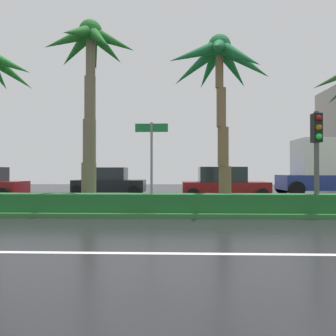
# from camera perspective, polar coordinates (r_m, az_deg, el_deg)

# --- Properties ---
(ground_plane) EXTENTS (90.00, 42.00, 0.10)m
(ground_plane) POSITION_cam_1_polar(r_m,az_deg,el_deg) (12.68, 0.21, -7.67)
(ground_plane) COLOR black
(near_lane_divider_stripe) EXTENTS (81.00, 0.14, 0.01)m
(near_lane_divider_stripe) POSITION_cam_1_polar(r_m,az_deg,el_deg) (5.79, -1.69, -15.84)
(near_lane_divider_stripe) COLOR white
(near_lane_divider_stripe) RESTS_ON ground_plane
(median_strip) EXTENTS (85.50, 4.00, 0.15)m
(median_strip) POSITION_cam_1_polar(r_m,az_deg,el_deg) (11.67, 0.07, -7.67)
(median_strip) COLOR #2D6B33
(median_strip) RESTS_ON ground_plane
(median_hedge) EXTENTS (76.50, 0.70, 0.60)m
(median_hedge) POSITION_cam_1_polar(r_m,az_deg,el_deg) (10.23, -0.15, -6.57)
(median_hedge) COLOR #1E6028
(median_hedge) RESTS_ON median_strip
(palm_tree_centre_left) EXTENTS (3.64, 3.70, 7.33)m
(palm_tree_centre_left) POSITION_cam_1_polar(r_m,az_deg,el_deg) (12.95, -14.46, 18.64)
(palm_tree_centre_left) COLOR #675E47
(palm_tree_centre_left) RESTS_ON median_strip
(palm_tree_centre) EXTENTS (4.28, 4.44, 6.76)m
(palm_tree_centre) POSITION_cam_1_polar(r_m,az_deg,el_deg) (12.66, 9.73, 17.66)
(palm_tree_centre) COLOR brown
(palm_tree_centre) RESTS_ON median_strip
(traffic_signal_median_right) EXTENTS (0.28, 0.43, 3.35)m
(traffic_signal_median_right) POSITION_cam_1_polar(r_m,az_deg,el_deg) (11.17, 26.32, 4.30)
(traffic_signal_median_right) COLOR #4C4C47
(traffic_signal_median_right) RESTS_ON median_strip
(street_name_sign) EXTENTS (1.10, 0.08, 3.00)m
(street_name_sign) POSITION_cam_1_polar(r_m,az_deg,el_deg) (10.11, -3.13, 2.60)
(street_name_sign) COLOR slate
(street_name_sign) RESTS_ON median_strip
(car_in_traffic_second) EXTENTS (4.30, 2.02, 1.72)m
(car_in_traffic_second) POSITION_cam_1_polar(r_m,az_deg,el_deg) (18.86, -11.11, -2.63)
(car_in_traffic_second) COLOR black
(car_in_traffic_second) RESTS_ON ground_plane
(car_in_traffic_third) EXTENTS (4.30, 2.02, 1.72)m
(car_in_traffic_third) POSITION_cam_1_polar(r_m,az_deg,el_deg) (15.68, 10.48, -3.07)
(car_in_traffic_third) COLOR maroon
(car_in_traffic_third) RESTS_ON ground_plane
(box_truck_lead) EXTENTS (6.40, 2.64, 3.46)m
(box_truck_lead) POSITION_cam_1_polar(r_m,az_deg,el_deg) (20.93, 28.65, -0.39)
(box_truck_lead) COLOR navy
(box_truck_lead) RESTS_ON ground_plane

